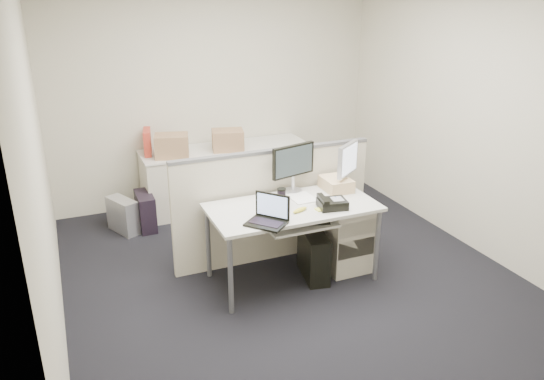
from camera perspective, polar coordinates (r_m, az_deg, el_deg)
name	(u,v)px	position (r m, az deg, el deg)	size (l,w,h in m)	color
floor	(291,278)	(5.04, 2.11, -9.42)	(4.00, 4.50, 0.01)	black
wall_back	(216,92)	(6.56, -6.09, 10.42)	(4.00, 0.02, 2.70)	beige
wall_front	(490,254)	(2.77, 22.43, -6.40)	(4.00, 0.02, 2.70)	beige
wall_left	(38,167)	(4.12, -23.84, 2.24)	(0.02, 4.50, 2.70)	beige
wall_right	(478,117)	(5.63, 21.30, 7.32)	(0.02, 4.50, 2.70)	beige
desk	(292,212)	(4.74, 2.22, -2.42)	(1.50, 0.75, 0.73)	beige
keyboard_tray	(301,225)	(4.61, 3.15, -3.75)	(0.62, 0.32, 0.02)	beige
drawer_pedestal	(342,234)	(5.15, 7.51, -4.72)	(0.40, 0.55, 0.65)	#B9B29D
cubicle_partition	(273,206)	(5.16, 0.13, -1.77)	(2.00, 0.06, 1.10)	#C0B59C
back_counter	(226,177)	(6.53, -4.93, 1.38)	(2.00, 0.60, 0.72)	#B9B29D
monitor_main	(293,168)	(4.96, 2.29, 2.33)	(0.46, 0.18, 0.46)	black
monitor_small	(347,167)	(5.07, 8.10, 2.48)	(0.36, 0.18, 0.45)	#B7B7BC
laptop	(266,211)	(4.29, -0.63, -2.33)	(0.31, 0.23, 0.23)	black
trackball	(335,203)	(4.73, 6.82, -1.39)	(0.14, 0.14, 0.05)	black
desk_phone	(332,204)	(4.68, 6.50, -1.49)	(0.24, 0.20, 0.08)	black
paper_stack	(302,198)	(4.87, 3.24, -0.86)	(0.21, 0.27, 0.01)	white
sticky_pad	(320,209)	(4.64, 5.18, -2.09)	(0.07, 0.07, 0.01)	#FEFF53
travel_mug	(281,198)	(4.66, 1.02, -0.89)	(0.07, 0.07, 0.16)	black
banana	(300,210)	(4.58, 3.02, -2.15)	(0.17, 0.04, 0.04)	yellow
cellphone	(275,205)	(4.69, 0.31, -1.67)	(0.05, 0.10, 0.01)	black
manila_folders	(336,184)	(5.09, 6.92, 0.66)	(0.24, 0.31, 0.12)	tan
keyboard	(306,221)	(4.62, 3.70, -3.39)	(0.40, 0.14, 0.02)	black
pc_tower_desk	(314,254)	(4.97, 4.50, -6.93)	(0.19, 0.48, 0.45)	black
pc_tower_spare_dark	(146,211)	(6.09, -13.43, -2.21)	(0.17, 0.43, 0.40)	black
pc_tower_spare_silver	(123,215)	(6.07, -15.74, -2.65)	(0.16, 0.41, 0.38)	#B7B7BC
cardboard_box_left	(172,147)	(6.10, -10.72, 4.61)	(0.37, 0.28, 0.28)	#986F4F
cardboard_box_right	(228,141)	(6.28, -4.77, 5.29)	(0.36, 0.28, 0.26)	#986F4F
red_binder	(148,143)	(6.27, -13.24, 4.98)	(0.08, 0.33, 0.31)	#B43324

